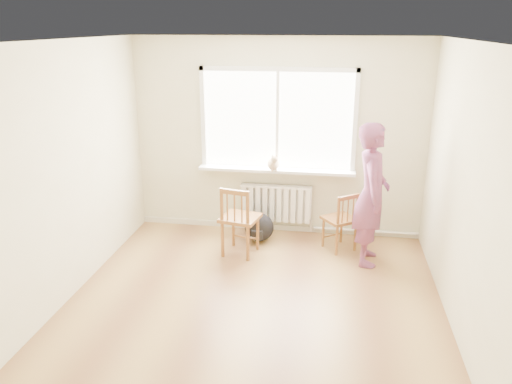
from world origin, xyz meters
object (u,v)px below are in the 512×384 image
at_px(chair_right, 342,222).
at_px(backpack, 259,227).
at_px(chair_left, 239,221).
at_px(person, 371,195).
at_px(cat, 273,163).

xyz_separation_m(chair_right, backpack, (-1.11, 0.12, -0.20)).
height_order(chair_left, chair_right, chair_left).
xyz_separation_m(chair_left, backpack, (0.19, 0.47, -0.27)).
relative_size(person, backpack, 4.38).
bearing_deg(person, cat, 65.19).
xyz_separation_m(chair_left, chair_right, (1.30, 0.35, -0.07)).
xyz_separation_m(chair_right, cat, (-0.95, 0.36, 0.65)).
height_order(person, backpack, person).
bearing_deg(backpack, chair_left, -112.21).
bearing_deg(cat, person, -40.48).
xyz_separation_m(chair_right, person, (0.32, -0.27, 0.48)).
relative_size(chair_right, backpack, 1.98).
bearing_deg(backpack, cat, 56.89).
bearing_deg(chair_right, backpack, -42.88).
relative_size(chair_left, cat, 2.54).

